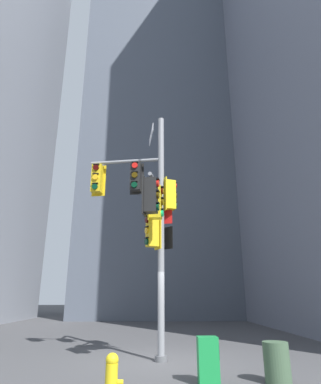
{
  "coord_description": "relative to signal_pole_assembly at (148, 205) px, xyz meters",
  "views": [
    {
      "loc": [
        -0.21,
        -10.31,
        1.81
      ],
      "look_at": [
        -0.02,
        0.06,
        5.14
      ],
      "focal_mm": 30.29,
      "sensor_mm": 36.0,
      "label": 1
    }
  ],
  "objects": [
    {
      "name": "trash_bin",
      "position": [
        2.91,
        -2.28,
        -4.18
      ],
      "size": [
        0.56,
        0.56,
        0.83
      ],
      "primitive_type": "cylinder",
      "color": "#3F593F",
      "rests_on": "ground"
    },
    {
      "name": "building_mid_block",
      "position": [
        1.7,
        23.58,
        15.49
      ],
      "size": [
        16.28,
        16.28,
        40.16
      ],
      "primitive_type": "cube",
      "color": "#4C5460",
      "rests_on": "ground"
    },
    {
      "name": "fire_hydrant",
      "position": [
        -0.52,
        -3.69,
        -4.15
      ],
      "size": [
        0.33,
        0.23,
        0.84
      ],
      "color": "yellow",
      "rests_on": "ground"
    },
    {
      "name": "ground",
      "position": [
        0.43,
        0.22,
        -4.59
      ],
      "size": [
        120.0,
        120.0,
        0.0
      ],
      "primitive_type": "plane",
      "color": "#474749"
    },
    {
      "name": "signal_pole_assembly",
      "position": [
        0.0,
        0.0,
        0.0
      ],
      "size": [
        3.03,
        2.38,
        7.88
      ],
      "color": "gray",
      "rests_on": "ground"
    },
    {
      "name": "newspaper_box",
      "position": [
        1.4,
        -2.33,
        -4.12
      ],
      "size": [
        0.45,
        0.36,
        0.95
      ],
      "color": "#198C3F",
      "rests_on": "ground"
    }
  ]
}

